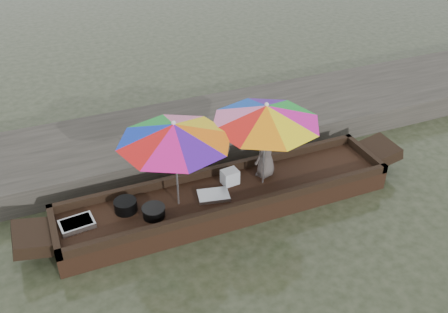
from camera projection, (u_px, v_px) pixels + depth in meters
name	position (u px, v px, depth m)	size (l,w,h in m)	color
water	(226.00, 207.00, 8.66)	(80.00, 80.00, 0.00)	#252C19
dock	(185.00, 135.00, 10.22)	(22.00, 2.20, 0.50)	#2D2B26
boat_hull	(226.00, 200.00, 8.56)	(5.74, 1.20, 0.35)	black
cooking_pot	(126.00, 206.00, 7.99)	(0.37, 0.37, 0.19)	black
tray_crayfish	(77.00, 224.00, 7.69)	(0.52, 0.36, 0.09)	silver
tray_scallop	(213.00, 195.00, 8.32)	(0.52, 0.36, 0.06)	silver
charcoal_grill	(154.00, 212.00, 7.87)	(0.35, 0.35, 0.17)	black
supply_bag	(230.00, 177.00, 8.59)	(0.28, 0.22, 0.26)	silver
vendor	(266.00, 151.00, 8.61)	(0.49, 0.32, 0.99)	#4F4743
umbrella_bow	(176.00, 165.00, 7.76)	(1.79, 1.79, 1.55)	yellow
umbrella_stern	(265.00, 145.00, 8.26)	(1.82, 1.82, 1.55)	green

